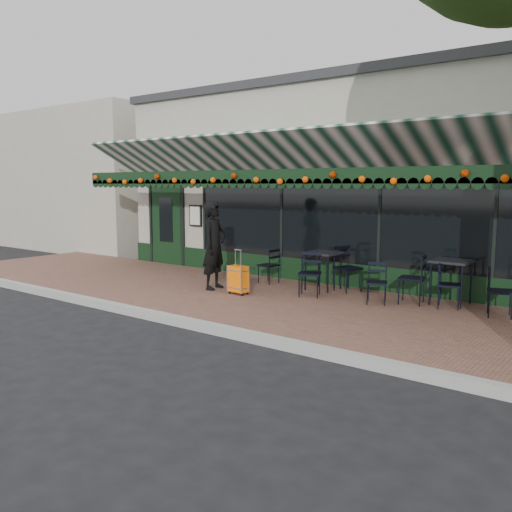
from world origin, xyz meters
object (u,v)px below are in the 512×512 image
Objects in this scene: chair_a_left at (412,279)px; chair_b_front at (310,274)px; cafe_table_a at (452,264)px; chair_b_left at (269,266)px; chair_a_right at (449,285)px; suitcase at (238,279)px; cafe_table_b at (323,256)px; chair_b_right at (348,269)px; woman at (214,246)px; chair_a_front at (377,283)px; chair_a_extra at (500,292)px.

chair_a_left reaches higher than chair_b_front.
chair_b_left is (-3.86, -0.29, -0.34)m from cafe_table_a.
chair_a_right is 1.04× the size of chair_b_left.
cafe_table_b is (1.08, 1.44, 0.41)m from suitcase.
woman is at bearing 143.40° from chair_b_right.
chair_a_front is 0.81× the size of chair_b_right.
suitcase is 1.38m from chair_b_left.
woman reaches higher than chair_a_extra.
chair_a_left is 1.21× the size of chair_a_front.
suitcase is at bearing -174.33° from chair_b_front.
cafe_table_a is 1.07× the size of chair_a_front.
chair_a_extra is at bearing -15.85° from chair_b_front.
chair_a_right is (0.65, 0.07, -0.06)m from chair_a_left.
chair_a_left reaches higher than suitcase.
chair_a_left is 1.53m from chair_a_extra.
chair_b_right is at bearing 65.75° from chair_a_extra.
chair_b_left is at bearing -176.28° from cafe_table_b.
cafe_table_b is at bearing 136.93° from chair_a_front.
suitcase is 0.95× the size of chair_b_right.
chair_b_front is at bearing 34.64° from suitcase.
chair_b_left is at bearing 118.65° from chair_b_right.
cafe_table_b is at bearing 128.18° from chair_b_right.
woman reaches higher than cafe_table_a.
cafe_table_b is at bearing -65.58° from woman.
chair_a_extra is at bearing -76.03° from chair_b_right.
woman reaches higher than chair_b_front.
chair_b_front is (-1.32, -0.18, 0.05)m from chair_a_front.
chair_b_left is 1.83m from chair_b_right.
chair_a_extra is 3.38m from chair_b_front.
chair_a_left is at bearing -146.83° from cafe_table_a.
chair_a_left is at bearing 15.05° from chair_a_front.
chair_a_left reaches higher than chair_a_front.
chair_b_front is (-3.34, -0.50, 0.02)m from chair_a_extra.
cafe_table_a is at bearing 112.44° from chair_a_left.
cafe_table_b is 1.04× the size of chair_a_front.
cafe_table_a is (4.36, 1.51, -0.17)m from woman.
chair_a_front is 0.88× the size of chair_b_front.
chair_a_front is 1.33m from chair_b_front.
suitcase is (0.75, -0.13, -0.61)m from woman.
suitcase reaches higher than chair_a_right.
chair_a_extra is (4.56, 1.20, 0.12)m from suitcase.
suitcase is 1.13× the size of cafe_table_b.
suitcase is 3.29m from chair_a_left.
chair_b_right is (0.49, 0.15, -0.24)m from cafe_table_b.
chair_b_front is at bearing 179.46° from chair_b_right.
chair_a_left is 1.06× the size of chair_b_front.
woman is 0.97m from suitcase.
cafe_table_b reaches higher than chair_a_front.
cafe_table_a is at bearing -2.87° from chair_b_front.
suitcase is 1.07× the size of chair_a_extra.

